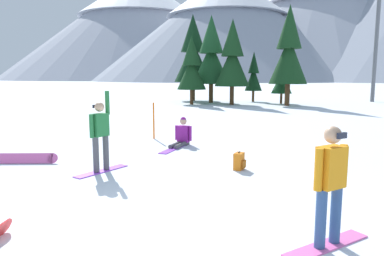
% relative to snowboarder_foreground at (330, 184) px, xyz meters
% --- Properties ---
extents(ground_plane, '(800.00, 800.00, 0.00)m').
position_rel_snowboarder_foreground_xyz_m(ground_plane, '(-2.74, 0.11, -0.91)').
color(ground_plane, silver).
extents(snowboarder_foreground, '(1.28, 1.28, 1.73)m').
position_rel_snowboarder_foreground_xyz_m(snowboarder_foreground, '(0.00, 0.00, 0.00)').
color(snowboarder_foreground, pink).
rests_on(snowboarder_foreground, ground_plane).
extents(snowboarder_midground, '(0.85, 1.54, 2.04)m').
position_rel_snowboarder_foreground_xyz_m(snowboarder_midground, '(-5.04, 3.01, 0.05)').
color(snowboarder_midground, '#993FD8').
rests_on(snowboarder_midground, ground_plane).
extents(snowboarder_background, '(0.71, 1.86, 0.99)m').
position_rel_snowboarder_foreground_xyz_m(snowboarder_background, '(-3.95, 6.83, -0.57)').
color(snowboarder_background, '#4C4C51').
rests_on(snowboarder_background, ground_plane).
extents(loose_snowboard_near_left, '(1.90, 0.63, 0.27)m').
position_rel_snowboarder_foreground_xyz_m(loose_snowboard_near_left, '(-7.59, 3.33, -0.77)').
color(loose_snowboard_near_left, pink).
rests_on(loose_snowboard_near_left, ground_plane).
extents(backpack_orange, '(0.32, 0.36, 0.47)m').
position_rel_snowboarder_foreground_xyz_m(backpack_orange, '(-1.65, 4.00, -0.70)').
color(backpack_orange, orange).
rests_on(backpack_orange, ground_plane).
extents(trail_marker_pole, '(0.06, 0.06, 1.40)m').
position_rel_snowboarder_foreground_xyz_m(trail_marker_pole, '(-5.35, 7.95, -0.21)').
color(trail_marker_pole, orange).
rests_on(trail_marker_pole, ground_plane).
extents(pine_tree_tall, '(2.51, 2.51, 5.83)m').
position_rel_snowboarder_foreground_xyz_m(pine_tree_tall, '(-7.92, 25.26, 2.27)').
color(pine_tree_tall, '#472D19').
rests_on(pine_tree_tall, ground_plane).
extents(pine_tree_leaning, '(1.79, 1.79, 4.16)m').
position_rel_snowboarder_foreground_xyz_m(pine_tree_leaning, '(-0.36, 27.71, 1.36)').
color(pine_tree_leaning, '#472D19').
rests_on(pine_tree_leaning, ground_plane).
extents(pine_tree_short, '(3.37, 3.37, 7.87)m').
position_rel_snowboarder_foreground_xyz_m(pine_tree_short, '(-6.65, 27.66, 3.38)').
color(pine_tree_short, '#472D19').
rests_on(pine_tree_short, ground_plane).
extents(pine_tree_broad, '(3.09, 3.09, 8.13)m').
position_rel_snowboarder_foreground_xyz_m(pine_tree_broad, '(0.09, 25.70, 3.52)').
color(pine_tree_broad, '#472D19').
rests_on(pine_tree_broad, ground_plane).
extents(pine_tree_twin, '(2.95, 2.95, 7.16)m').
position_rel_snowboarder_foreground_xyz_m(pine_tree_twin, '(-4.48, 25.62, 2.99)').
color(pine_tree_twin, '#472D19').
rests_on(pine_tree_twin, ground_plane).
extents(pine_tree_young, '(1.64, 1.64, 4.73)m').
position_rel_snowboarder_foreground_xyz_m(pine_tree_young, '(-2.96, 29.94, 1.66)').
color(pine_tree_young, '#472D19').
rests_on(pine_tree_young, ground_plane).
extents(pine_tree_slender, '(3.70, 3.70, 8.43)m').
position_rel_snowboarder_foreground_xyz_m(pine_tree_slender, '(-8.94, 30.19, 3.69)').
color(pine_tree_slender, '#472D19').
rests_on(pine_tree_slender, ground_plane).
extents(ski_lift_tower, '(3.14, 0.36, 11.09)m').
position_rel_snowboarder_foreground_xyz_m(ski_lift_tower, '(8.16, 32.43, 5.33)').
color(ski_lift_tower, '#595B60').
rests_on(ski_lift_tower, ground_plane).
extents(peak_east_ridge, '(196.59, 196.59, 76.02)m').
position_rel_snowboarder_foreground_xyz_m(peak_east_ridge, '(-102.37, 255.29, 38.80)').
color(peak_east_ridge, '#9EA3B2').
rests_on(peak_east_ridge, ground_plane).
extents(peak_central_summit, '(147.26, 147.26, 57.96)m').
position_rel_snowboarder_foreground_xyz_m(peak_central_summit, '(-29.16, 199.02, 29.37)').
color(peak_central_summit, '#8C93A3').
rests_on(peak_central_summit, ground_plane).
extents(peak_north_spur, '(191.72, 191.72, 75.38)m').
position_rel_snowboarder_foreground_xyz_m(peak_north_spur, '(25.25, 242.86, 38.47)').
color(peak_north_spur, '#9EA3B2').
rests_on(peak_north_spur, ground_plane).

